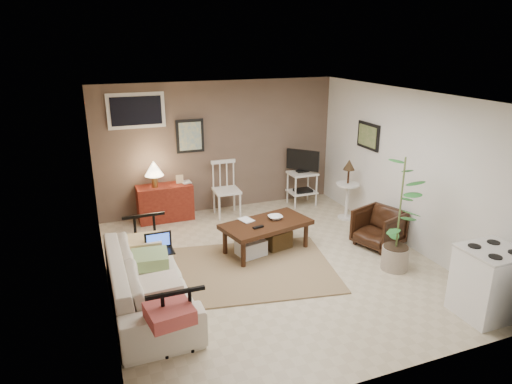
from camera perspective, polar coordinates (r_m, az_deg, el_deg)
name	(u,v)px	position (r m, az deg, el deg)	size (l,w,h in m)	color
floor	(272,264)	(6.68, 1.98, -9.04)	(5.00, 5.00, 0.00)	#C1B293
art_back	(190,136)	(8.28, -8.25, 6.94)	(0.50, 0.03, 0.60)	black
art_right	(368,136)	(8.09, 13.86, 6.82)	(0.03, 0.60, 0.45)	black
window	(136,111)	(8.04, -14.75, 9.80)	(0.96, 0.03, 0.60)	silver
rug	(254,269)	(6.54, -0.28, -9.59)	(2.21, 1.76, 0.02)	#866A4E
coffee_table	(266,234)	(6.95, 1.20, -5.32)	(1.45, 0.97, 0.50)	#32190D
sofa	(147,271)	(5.73, -13.41, -9.61)	(2.25, 0.66, 0.88)	beige
sofa_pillows	(155,273)	(5.46, -12.52, -9.83)	(0.43, 2.14, 0.15)	#F4E2CA
sofa_end_rails	(159,274)	(5.78, -12.08, -9.97)	(0.60, 2.25, 0.76)	black
laptop	(159,246)	(6.04, -12.01, -6.59)	(0.35, 0.25, 0.24)	black
red_console	(164,199)	(8.28, -11.42, -0.90)	(0.96, 0.43, 1.11)	maroon
spindle_chair	(226,191)	(8.32, -3.72, 0.17)	(0.47, 0.47, 1.00)	silver
tv_stand	(302,176)	(8.85, 5.83, 1.98)	(0.51, 0.52, 1.10)	silver
side_table	(348,182)	(8.24, 11.42, 1.17)	(0.41, 0.41, 1.10)	silver
armchair	(379,226)	(7.37, 15.09, -4.14)	(0.64, 0.60, 0.66)	black
potted_plant	(400,211)	(6.51, 17.55, -2.23)	(0.41, 0.41, 1.66)	tan
stove	(488,282)	(6.02, 27.05, -10.03)	(0.65, 0.61, 0.85)	white
bowl	(275,212)	(6.97, 2.44, -2.57)	(0.22, 0.05, 0.22)	#32190D
book_table	(241,215)	(6.85, -1.83, -2.84)	(0.17, 0.02, 0.24)	#32190D
book_console	(182,177)	(8.24, -9.28, 1.81)	(0.16, 0.02, 0.21)	#32190D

